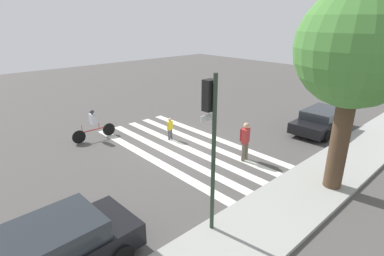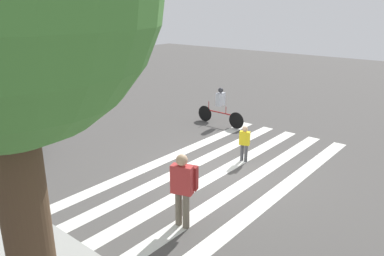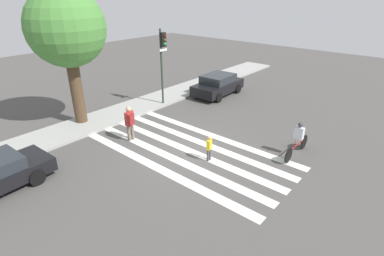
{
  "view_description": "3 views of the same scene",
  "coord_description": "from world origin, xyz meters",
  "px_view_note": "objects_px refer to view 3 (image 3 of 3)",
  "views": [
    {
      "loc": [
        9.09,
        10.48,
        6.12
      ],
      "look_at": [
        -0.05,
        0.51,
        1.15
      ],
      "focal_mm": 28.0,
      "sensor_mm": 36.0,
      "label": 1
    },
    {
      "loc": [
        -6.11,
        8.74,
        4.94
      ],
      "look_at": [
        0.62,
        0.59,
        1.48
      ],
      "focal_mm": 35.0,
      "sensor_mm": 36.0,
      "label": 2
    },
    {
      "loc": [
        -9.39,
        -8.16,
        6.97
      ],
      "look_at": [
        0.01,
        -0.18,
        1.24
      ],
      "focal_mm": 28.0,
      "sensor_mm": 36.0,
      "label": 3
    }
  ],
  "objects_px": {
    "pedestrian_adult_blue_shirt": "(209,147)",
    "cyclist_far_lane": "(298,138)",
    "car_parked_far_curb": "(218,85)",
    "traffic_light": "(162,54)",
    "pedestrian_adult_yellow_jacket": "(130,121)",
    "street_tree": "(66,29)"
  },
  "relations": [
    {
      "from": "pedestrian_adult_blue_shirt",
      "to": "cyclist_far_lane",
      "type": "height_order",
      "value": "cyclist_far_lane"
    },
    {
      "from": "cyclist_far_lane",
      "to": "car_parked_far_curb",
      "type": "xyz_separation_m",
      "value": [
        4.75,
        7.88,
        -0.11
      ]
    },
    {
      "from": "pedestrian_adult_blue_shirt",
      "to": "cyclist_far_lane",
      "type": "xyz_separation_m",
      "value": [
        2.96,
        -2.78,
        0.18
      ]
    },
    {
      "from": "traffic_light",
      "to": "car_parked_far_curb",
      "type": "xyz_separation_m",
      "value": [
        4.04,
        -1.38,
        -2.63
      ]
    },
    {
      "from": "pedestrian_adult_yellow_jacket",
      "to": "car_parked_far_curb",
      "type": "relative_size",
      "value": 0.43
    },
    {
      "from": "pedestrian_adult_blue_shirt",
      "to": "car_parked_far_curb",
      "type": "relative_size",
      "value": 0.29
    },
    {
      "from": "traffic_light",
      "to": "street_tree",
      "type": "relative_size",
      "value": 0.67
    },
    {
      "from": "traffic_light",
      "to": "pedestrian_adult_yellow_jacket",
      "type": "distance_m",
      "value": 5.68
    },
    {
      "from": "traffic_light",
      "to": "pedestrian_adult_yellow_jacket",
      "type": "xyz_separation_m",
      "value": [
        -4.65,
        -2.29,
        -2.32
      ]
    },
    {
      "from": "street_tree",
      "to": "cyclist_far_lane",
      "type": "distance_m",
      "value": 12.42
    },
    {
      "from": "street_tree",
      "to": "car_parked_far_curb",
      "type": "height_order",
      "value": "street_tree"
    },
    {
      "from": "cyclist_far_lane",
      "to": "car_parked_far_curb",
      "type": "relative_size",
      "value": 0.57
    },
    {
      "from": "traffic_light",
      "to": "car_parked_far_curb",
      "type": "height_order",
      "value": "traffic_light"
    },
    {
      "from": "traffic_light",
      "to": "car_parked_far_curb",
      "type": "distance_m",
      "value": 5.01
    },
    {
      "from": "cyclist_far_lane",
      "to": "car_parked_far_curb",
      "type": "distance_m",
      "value": 9.2
    },
    {
      "from": "cyclist_far_lane",
      "to": "car_parked_far_curb",
      "type": "bearing_deg",
      "value": 59.72
    },
    {
      "from": "car_parked_far_curb",
      "to": "pedestrian_adult_blue_shirt",
      "type": "bearing_deg",
      "value": -148.59
    },
    {
      "from": "pedestrian_adult_yellow_jacket",
      "to": "pedestrian_adult_blue_shirt",
      "type": "xyz_separation_m",
      "value": [
        0.97,
        -4.19,
        -0.37
      ]
    },
    {
      "from": "traffic_light",
      "to": "pedestrian_adult_blue_shirt",
      "type": "bearing_deg",
      "value": -119.52
    },
    {
      "from": "traffic_light",
      "to": "pedestrian_adult_blue_shirt",
      "type": "relative_size",
      "value": 3.96
    },
    {
      "from": "traffic_light",
      "to": "cyclist_far_lane",
      "type": "relative_size",
      "value": 2.02
    },
    {
      "from": "street_tree",
      "to": "car_parked_far_curb",
      "type": "bearing_deg",
      "value": -17.66
    }
  ]
}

